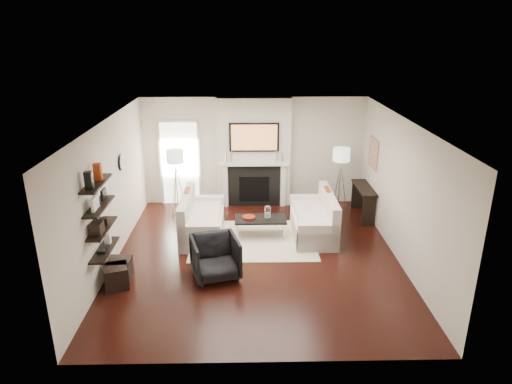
{
  "coord_description": "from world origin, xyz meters",
  "views": [
    {
      "loc": [
        -0.18,
        -8.02,
        4.3
      ],
      "look_at": [
        0.0,
        0.6,
        1.15
      ],
      "focal_mm": 32.0,
      "sensor_mm": 36.0,
      "label": 1
    }
  ],
  "objects_px": {
    "loveseat_left_base": "(203,226)",
    "lamp_right_shade": "(342,155)",
    "armchair": "(215,256)",
    "lamp_left_shade": "(175,156)",
    "loveseat_right_base": "(313,225)",
    "ottoman_near": "(120,269)",
    "coffee_table": "(261,219)"
  },
  "relations": [
    {
      "from": "lamp_left_shade",
      "to": "ottoman_near",
      "type": "bearing_deg",
      "value": -101.61
    },
    {
      "from": "armchair",
      "to": "lamp_left_shade",
      "type": "xyz_separation_m",
      "value": [
        -1.09,
        2.94,
        1.04
      ]
    },
    {
      "from": "loveseat_left_base",
      "to": "ottoman_near",
      "type": "height_order",
      "value": "loveseat_left_base"
    },
    {
      "from": "lamp_left_shade",
      "to": "ottoman_near",
      "type": "relative_size",
      "value": 1.0
    },
    {
      "from": "loveseat_left_base",
      "to": "lamp_left_shade",
      "type": "height_order",
      "value": "lamp_left_shade"
    },
    {
      "from": "ottoman_near",
      "to": "armchair",
      "type": "bearing_deg",
      "value": 2.76
    },
    {
      "from": "coffee_table",
      "to": "lamp_left_shade",
      "type": "relative_size",
      "value": 2.75
    },
    {
      "from": "loveseat_right_base",
      "to": "lamp_right_shade",
      "type": "height_order",
      "value": "lamp_right_shade"
    },
    {
      "from": "armchair",
      "to": "lamp_right_shade",
      "type": "bearing_deg",
      "value": 31.39
    },
    {
      "from": "loveseat_right_base",
      "to": "armchair",
      "type": "xyz_separation_m",
      "value": [
        -2.0,
        -1.74,
        0.2
      ]
    },
    {
      "from": "lamp_left_shade",
      "to": "loveseat_right_base",
      "type": "bearing_deg",
      "value": -21.09
    },
    {
      "from": "coffee_table",
      "to": "lamp_right_shade",
      "type": "distance_m",
      "value": 2.59
    },
    {
      "from": "armchair",
      "to": "loveseat_left_base",
      "type": "bearing_deg",
      "value": 86.86
    },
    {
      "from": "loveseat_left_base",
      "to": "lamp_right_shade",
      "type": "xyz_separation_m",
      "value": [
        3.19,
        1.27,
        1.24
      ]
    },
    {
      "from": "loveseat_right_base",
      "to": "armchair",
      "type": "distance_m",
      "value": 2.66
    },
    {
      "from": "loveseat_right_base",
      "to": "coffee_table",
      "type": "height_order",
      "value": "same"
    },
    {
      "from": "loveseat_left_base",
      "to": "ottoman_near",
      "type": "relative_size",
      "value": 4.5
    },
    {
      "from": "lamp_left_shade",
      "to": "lamp_right_shade",
      "type": "relative_size",
      "value": 1.0
    },
    {
      "from": "armchair",
      "to": "ottoman_near",
      "type": "xyz_separation_m",
      "value": [
        -1.71,
        -0.08,
        -0.21
      ]
    },
    {
      "from": "lamp_left_shade",
      "to": "ottoman_near",
      "type": "distance_m",
      "value": 3.32
    },
    {
      "from": "lamp_left_shade",
      "to": "ottoman_near",
      "type": "xyz_separation_m",
      "value": [
        -0.62,
        -3.02,
        -1.25
      ]
    },
    {
      "from": "armchair",
      "to": "lamp_left_shade",
      "type": "height_order",
      "value": "lamp_left_shade"
    },
    {
      "from": "coffee_table",
      "to": "ottoman_near",
      "type": "height_order",
      "value": "coffee_table"
    },
    {
      "from": "lamp_left_shade",
      "to": "coffee_table",
      "type": "bearing_deg",
      "value": -33.16
    },
    {
      "from": "loveseat_left_base",
      "to": "loveseat_right_base",
      "type": "relative_size",
      "value": 1.0
    },
    {
      "from": "loveseat_right_base",
      "to": "armchair",
      "type": "relative_size",
      "value": 2.17
    },
    {
      "from": "loveseat_left_base",
      "to": "loveseat_right_base",
      "type": "height_order",
      "value": "same"
    },
    {
      "from": "loveseat_left_base",
      "to": "ottoman_near",
      "type": "distance_m",
      "value": 2.26
    },
    {
      "from": "loveseat_left_base",
      "to": "lamp_right_shade",
      "type": "relative_size",
      "value": 4.5
    },
    {
      "from": "loveseat_left_base",
      "to": "coffee_table",
      "type": "distance_m",
      "value": 1.27
    },
    {
      "from": "loveseat_left_base",
      "to": "loveseat_right_base",
      "type": "bearing_deg",
      "value": 0.01
    },
    {
      "from": "loveseat_right_base",
      "to": "lamp_left_shade",
      "type": "height_order",
      "value": "lamp_left_shade"
    }
  ]
}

